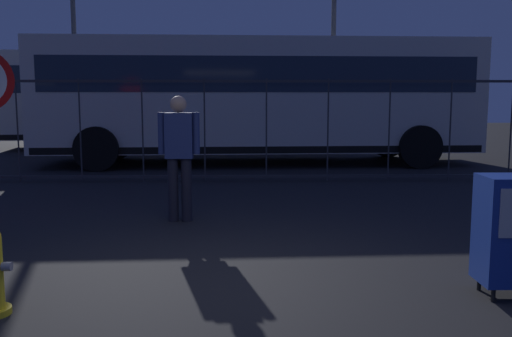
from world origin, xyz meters
TOP-DOWN VIEW (x-y plane):
  - ground_plane at (0.00, 0.00)m, footprint 60.00×60.00m
  - newspaper_box_primary at (2.37, -0.23)m, footprint 0.48×0.42m
  - pedestrian at (-0.69, 2.68)m, footprint 0.55×0.22m
  - fence_barrier at (0.00, 6.16)m, footprint 18.03×0.04m
  - bus_near at (0.49, 9.16)m, footprint 10.60×3.16m
  - bus_far at (-2.08, 13.71)m, footprint 10.71×3.70m
  - street_light_near_left at (2.75, 11.80)m, footprint 0.32×0.32m
  - street_light_far_left at (-4.82, 12.16)m, footprint 0.32×0.32m

SIDE VIEW (x-z plane):
  - ground_plane at x=0.00m, z-range 0.00..0.00m
  - newspaper_box_primary at x=2.37m, z-range 0.06..1.08m
  - pedestrian at x=-0.69m, z-range 0.11..1.78m
  - fence_barrier at x=0.00m, z-range 0.02..2.02m
  - bus_near at x=0.49m, z-range 0.21..3.21m
  - bus_far at x=-2.08m, z-range 0.21..3.21m
  - street_light_far_left at x=-4.82m, z-range 0.56..7.60m
  - street_light_near_left at x=2.75m, z-range 0.56..7.75m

